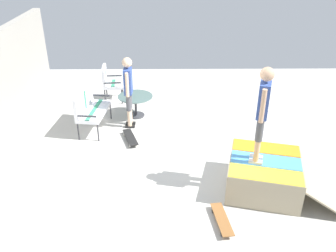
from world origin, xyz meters
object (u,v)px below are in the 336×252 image
at_px(skateboard_by_bench, 130,137).
at_px(person_watching, 128,87).
at_px(patio_chair_near_house, 109,80).
at_px(patio_table, 136,102).
at_px(skateboard_spare, 222,219).
at_px(skate_ramp, 266,174).
at_px(patio_bench, 89,106).
at_px(person_skater, 263,109).

bearing_deg(skateboard_by_bench, person_watching, 4.72).
relative_size(patio_chair_near_house, skateboard_by_bench, 1.24).
relative_size(patio_table, skateboard_spare, 1.10).
bearing_deg(skateboard_spare, skate_ramp, -44.75).
xyz_separation_m(patio_bench, person_watching, (0.13, -0.95, 0.43)).
height_order(skate_ramp, person_skater, person_skater).
bearing_deg(patio_bench, person_watching, -82.27).
bearing_deg(skate_ramp, skateboard_spare, 135.25).
bearing_deg(person_watching, patio_table, -10.73).
height_order(patio_table, skateboard_spare, patio_table).
xyz_separation_m(patio_chair_near_house, skateboard_by_bench, (-2.35, -0.77, -0.53)).
bearing_deg(patio_table, skateboard_spare, -157.31).
bearing_deg(skateboard_spare, person_skater, -37.11).
relative_size(skate_ramp, skateboard_spare, 2.90).
height_order(patio_table, person_watching, person_watching).
bearing_deg(person_skater, skateboard_by_bench, 53.34).
height_order(patio_bench, skateboard_spare, patio_bench).
relative_size(patio_table, person_skater, 0.51).
relative_size(patio_bench, skateboard_by_bench, 1.59).
bearing_deg(skateboard_by_bench, patio_table, -2.02).
height_order(person_watching, skateboard_by_bench, person_watching).
distance_m(patio_table, person_watching, 0.86).
bearing_deg(skateboard_by_bench, patio_bench, 58.77).
bearing_deg(skate_ramp, patio_table, 40.08).
height_order(person_skater, skateboard_by_bench, person_skater).
bearing_deg(person_skater, patio_bench, 54.85).
bearing_deg(person_watching, skateboard_by_bench, -175.28).
relative_size(patio_chair_near_house, person_skater, 0.58).
bearing_deg(patio_table, patio_chair_near_house, 38.05).
relative_size(skate_ramp, patio_bench, 1.82).
bearing_deg(person_watching, skate_ramp, -133.08).
bearing_deg(patio_table, person_watching, 169.27).
bearing_deg(patio_table, person_skater, -142.47).
relative_size(patio_chair_near_house, person_watching, 0.58).
xyz_separation_m(person_watching, skateboard_by_bench, (-0.74, -0.06, -0.96)).
height_order(patio_chair_near_house, skateboard_spare, patio_chair_near_house).
distance_m(patio_table, person_skater, 4.15).
distance_m(skate_ramp, patio_table, 4.09).
relative_size(patio_bench, patio_chair_near_house, 1.28).
height_order(patio_table, person_skater, person_skater).
xyz_separation_m(patio_table, person_watching, (-0.57, 0.11, 0.64)).
relative_size(patio_chair_near_house, skateboard_spare, 1.24).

